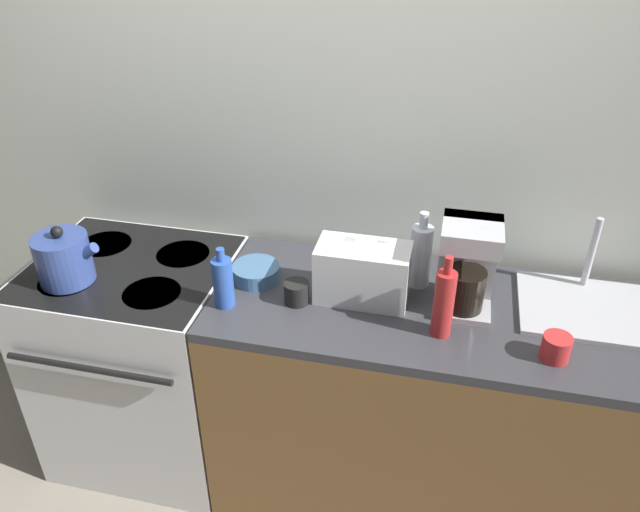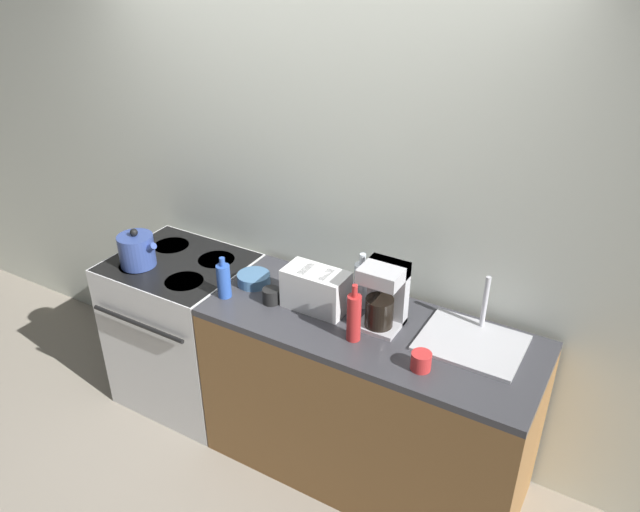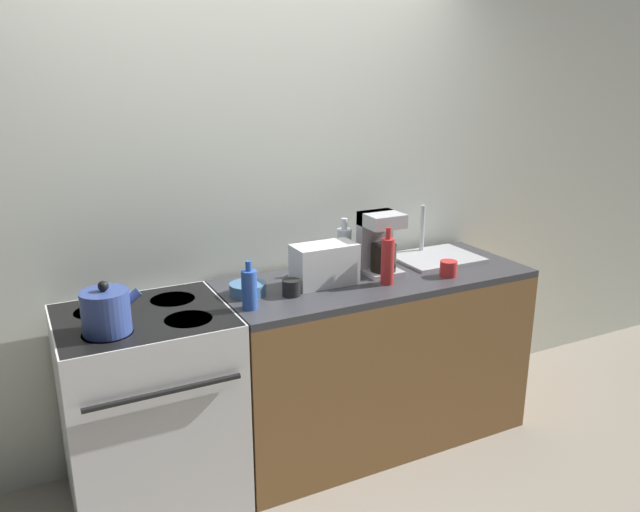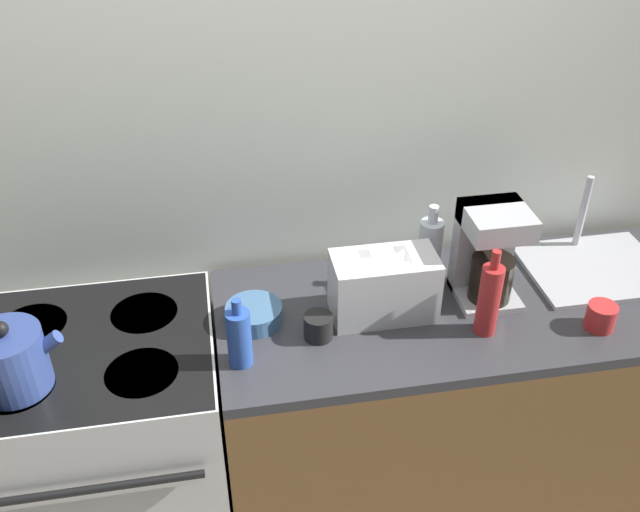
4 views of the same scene
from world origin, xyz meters
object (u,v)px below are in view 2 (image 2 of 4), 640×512
bottle_clear (362,284)px  cup_red (421,361)px  stove (186,329)px  kettle (137,250)px  bottle_red (354,317)px  toaster (316,289)px  coffee_maker (384,294)px  cup_black (271,296)px  bowl (254,279)px  bottle_blue (224,280)px

bottle_clear → cup_red: bearing=-35.0°
stove → kettle: size_ratio=3.83×
bottle_red → stove: bearing=173.6°
toaster → cup_red: toaster is taller
coffee_maker → cup_black: bearing=-168.3°
coffee_maker → cup_red: bearing=-37.8°
stove → kettle: 0.59m
stove → kettle: bearing=-141.4°
bottle_clear → cup_red: bottle_clear is taller
cup_black → bottle_red: bearing=-7.1°
bottle_clear → bowl: size_ratio=1.67×
cup_red → cup_black: bearing=172.9°
bottle_blue → cup_black: bearing=16.7°
bottle_clear → bottle_blue: bottle_clear is taller
kettle → bowl: 0.68m
bottle_blue → kettle: bearing=178.7°
coffee_maker → cup_red: (0.28, -0.22, -0.12)m
toaster → bottle_clear: 0.22m
kettle → bowl: kettle is taller
stove → bottle_clear: size_ratio=3.24×
cup_black → toaster: bearing=19.5°
bowl → bottle_red: bearing=-13.7°
cup_black → bowl: 0.21m
cup_red → bowl: 1.04m
coffee_maker → stove: bearing=-177.9°
kettle → bottle_clear: bearing=12.0°
stove → coffee_maker: bearing=2.1°
bottle_clear → cup_black: bearing=-152.6°
kettle → cup_black: bearing=3.9°
bottle_clear → coffee_maker: bearing=-29.5°
bottle_clear → bottle_red: (0.10, -0.27, -0.00)m
kettle → bottle_red: (1.34, -0.00, 0.03)m
stove → kettle: kettle is taller
kettle → cup_red: size_ratio=2.76×
kettle → toaster: kettle is taller
toaster → bottle_clear: (0.18, 0.13, 0.02)m
coffee_maker → bottle_blue: bearing=-166.7°
bottle_blue → bowl: size_ratio=1.29×
stove → kettle: (-0.16, -0.13, 0.55)m
stove → bottle_clear: 1.23m
bottle_clear → bottle_red: size_ratio=1.00×
kettle → cup_black: (0.84, 0.06, -0.05)m
kettle → cup_red: bearing=-1.6°
bowl → bottle_blue: bearing=-107.6°
bottle_clear → bottle_blue: (-0.63, -0.28, -0.03)m
kettle → toaster: bearing=7.2°
toaster → cup_red: (0.63, -0.18, -0.06)m
cup_red → bottle_red: bearing=172.9°
stove → toaster: size_ratio=2.96×
kettle → cup_black: size_ratio=2.80×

